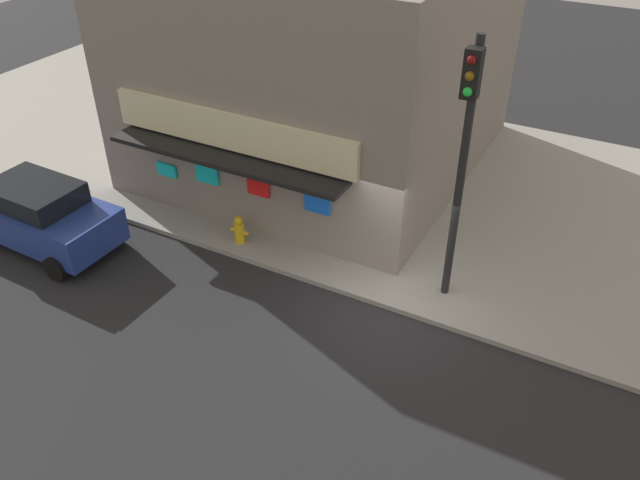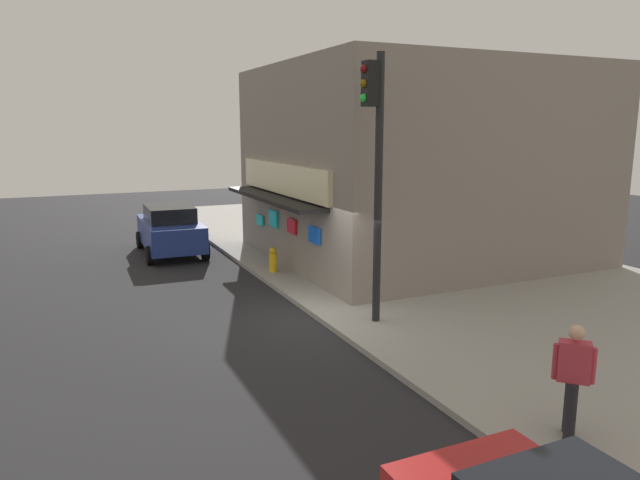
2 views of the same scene
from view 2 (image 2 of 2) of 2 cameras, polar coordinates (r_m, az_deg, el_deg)
name	(u,v)px [view 2 (image 2 of 2)]	position (r m, az deg, el deg)	size (l,w,h in m)	color
ground_plane	(314,319)	(14.13, -0.60, -7.74)	(60.31, 60.31, 0.00)	#232326
sidewalk	(496,289)	(17.09, 16.90, -4.65)	(40.21, 11.23, 0.13)	gray
corner_building	(417,163)	(20.43, 9.47, 7.45)	(9.07, 10.68, 6.37)	gray
traffic_light	(375,156)	(12.89, 5.44, 8.26)	(0.32, 0.58, 6.00)	black
fire_hydrant	(273,260)	(18.02, -4.63, -1.96)	(0.50, 0.26, 0.77)	gold
trash_can	(370,277)	(15.68, 4.96, -3.67)	(0.49, 0.49, 0.89)	#2D2D2D
pedestrian	(573,376)	(9.23, 23.59, -12.13)	(0.48, 0.48, 1.70)	black
potted_plant_by_doorway	(319,244)	(19.21, -0.05, -0.41)	(0.72, 0.72, 1.01)	brown
parked_car_blue	(170,229)	(21.68, -14.50, 1.02)	(4.24, 2.18, 1.76)	navy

